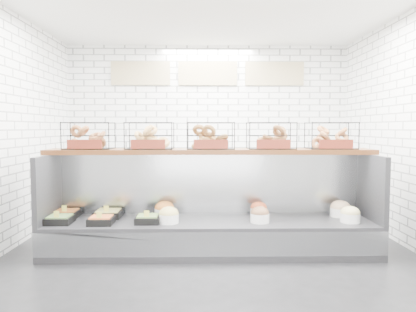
{
  "coord_description": "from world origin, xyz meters",
  "views": [
    {
      "loc": [
        -0.12,
        -4.61,
        1.53
      ],
      "look_at": [
        -0.03,
        0.45,
        1.18
      ],
      "focal_mm": 35.0,
      "sensor_mm": 36.0,
      "label": 1
    }
  ],
  "objects": [
    {
      "name": "ground",
      "position": [
        0.0,
        0.0,
        0.0
      ],
      "size": [
        5.5,
        5.5,
        0.0
      ],
      "primitive_type": "plane",
      "color": "black",
      "rests_on": "ground"
    },
    {
      "name": "room_shell",
      "position": [
        0.0,
        0.6,
        2.06
      ],
      "size": [
        5.02,
        5.51,
        3.01
      ],
      "color": "white",
      "rests_on": "ground"
    },
    {
      "name": "display_case",
      "position": [
        -0.01,
        0.35,
        0.32
      ],
      "size": [
        4.0,
        0.9,
        1.2
      ],
      "color": "black",
      "rests_on": "ground"
    },
    {
      "name": "bagel_shelf",
      "position": [
        0.0,
        0.52,
        1.38
      ],
      "size": [
        4.1,
        0.5,
        0.4
      ],
      "color": "#42200E",
      "rests_on": "display_case"
    },
    {
      "name": "prep_counter",
      "position": [
        -0.01,
        2.43,
        0.47
      ],
      "size": [
        4.0,
        0.6,
        1.2
      ],
      "color": "#93969B",
      "rests_on": "ground"
    }
  ]
}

